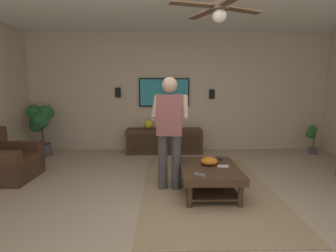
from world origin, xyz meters
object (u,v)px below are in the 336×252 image
(coffee_table, at_px, (209,174))
(ceiling_fan, at_px, (219,9))
(remote_grey, at_px, (200,175))
(potted_plant_short, at_px, (312,137))
(potted_plant_tall, at_px, (41,121))
(vase_round, at_px, (149,124))
(media_console, at_px, (164,141))
(remote_white, at_px, (223,166))
(remote_black, at_px, (217,159))
(wall_speaker_left, at_px, (212,94))
(tv, at_px, (164,92))
(bowl, at_px, (209,161))
(person_standing, at_px, (170,127))
(wall_speaker_right, at_px, (118,92))
(armchair, at_px, (5,163))

(coffee_table, xyz_separation_m, ceiling_fan, (-0.32, 0.00, 2.09))
(remote_grey, bearing_deg, potted_plant_short, -110.04)
(potted_plant_tall, height_order, vase_round, potted_plant_tall)
(media_console, height_order, potted_plant_short, potted_plant_short)
(potted_plant_short, bearing_deg, coffee_table, 127.44)
(remote_white, distance_m, vase_round, 2.54)
(remote_black, xyz_separation_m, wall_speaker_left, (2.15, -0.31, 0.92))
(tv, xyz_separation_m, potted_plant_tall, (-0.47, 2.64, -0.60))
(bowl, bearing_deg, remote_white, -123.58)
(person_standing, bearing_deg, potted_plant_short, -55.28)
(bowl, relative_size, remote_white, 1.60)
(person_standing, xyz_separation_m, remote_black, (0.12, -0.73, -0.52))
(vase_round, relative_size, wall_speaker_right, 1.00)
(wall_speaker_left, height_order, wall_speaker_right, wall_speaker_right)
(bowl, distance_m, remote_black, 0.28)
(remote_grey, height_order, wall_speaker_left, wall_speaker_left)
(bowl, relative_size, wall_speaker_right, 1.09)
(potted_plant_tall, xyz_separation_m, wall_speaker_left, (0.48, -3.75, 0.56))
(remote_white, bearing_deg, potted_plant_tall, -22.19)
(media_console, xyz_separation_m, potted_plant_tall, (-0.23, 2.64, 0.49))
(media_console, height_order, bowl, media_console)
(person_standing, height_order, ceiling_fan, ceiling_fan)
(armchair, xyz_separation_m, potted_plant_short, (1.44, -5.92, 0.12))
(armchair, bearing_deg, wall_speaker_left, 28.17)
(wall_speaker_left, bearing_deg, ceiling_fan, 170.09)
(person_standing, xyz_separation_m, remote_white, (-0.22, -0.74, -0.52))
(bowl, relative_size, ceiling_fan, 0.21)
(remote_white, distance_m, remote_black, 0.34)
(potted_plant_short, bearing_deg, wall_speaker_right, 84.71)
(bowl, distance_m, remote_white, 0.21)
(remote_grey, relative_size, wall_speaker_right, 0.68)
(remote_white, height_order, remote_black, same)
(tv, height_order, remote_grey, tv)
(coffee_table, bearing_deg, potted_plant_tall, 58.79)
(bowl, bearing_deg, potted_plant_tall, 60.02)
(bowl, xyz_separation_m, remote_white, (-0.11, -0.17, -0.04))
(armchair, relative_size, wall_speaker_right, 3.79)
(remote_black, height_order, wall_speaker_left, wall_speaker_left)
(person_standing, relative_size, ceiling_fan, 1.40)
(potted_plant_short, xyz_separation_m, wall_speaker_right, (0.41, 4.38, 0.97))
(media_console, xyz_separation_m, remote_grey, (-2.56, -0.44, 0.14))
(potted_plant_tall, relative_size, ceiling_fan, 0.96)
(vase_round, bearing_deg, armchair, 125.51)
(tv, relative_size, remote_white, 7.72)
(tv, relative_size, ceiling_fan, 0.99)
(coffee_table, relative_size, remote_grey, 6.67)
(vase_round, bearing_deg, remote_grey, -162.91)
(tv, xyz_separation_m, remote_grey, (-2.80, -0.44, -0.96))
(vase_round, bearing_deg, potted_plant_short, -92.54)
(wall_speaker_right, bearing_deg, remote_black, -139.01)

